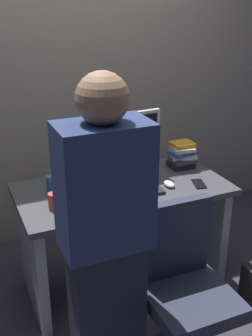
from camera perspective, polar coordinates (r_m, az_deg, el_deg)
name	(u,v)px	position (r m, az deg, el deg)	size (l,w,h in m)	color
ground_plane	(123,282)	(3.13, -0.38, -15.10)	(9.00, 9.00, 0.00)	#3D3842
wall_back	(76,51)	(3.35, -6.78, 15.42)	(6.40, 0.10, 3.00)	#9E9384
desk	(123,219)	(2.84, -0.40, -6.89)	(1.36, 0.69, 0.75)	#4C4C51
office_chair	(184,298)	(2.34, 7.90, -17.06)	(0.52, 0.52, 0.94)	black
person_at_desk	(106,246)	(1.97, -2.77, -10.54)	(0.40, 0.24, 1.64)	#262838
monitor	(123,144)	(2.73, -0.43, 3.32)	(0.54, 0.16, 0.46)	silver
keyboard	(130,195)	(2.60, 0.55, -3.61)	(0.43, 0.13, 0.02)	#262626
mouse	(169,184)	(2.74, 5.86, -2.17)	(0.06, 0.10, 0.03)	white
cup_near_keyboard	(54,201)	(2.47, -9.71, -4.46)	(0.07, 0.07, 0.10)	#D84C3F
cup_by_monitor	(51,183)	(2.71, -10.06, -2.02)	(0.06, 0.06, 0.10)	#3372B2
book_stack	(182,155)	(3.02, 7.59, 1.74)	(0.21, 0.18, 0.19)	black
cell_phone	(199,184)	(2.80, 9.81, -2.11)	(0.07, 0.14, 0.01)	black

